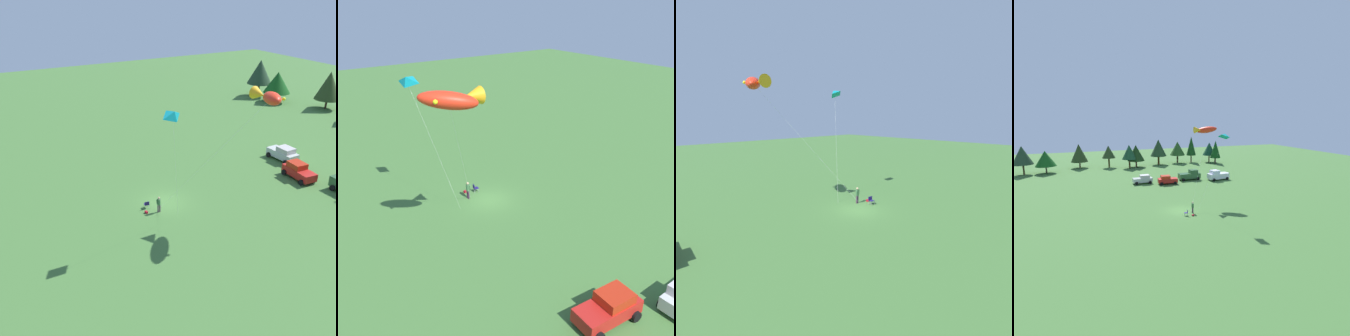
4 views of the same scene
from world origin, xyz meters
The scene contains 6 objects.
ground_plane centered at (0.00, 0.00, 0.00)m, with size 160.00×160.00×0.00m, color #416E33.
person_kite_flyer centered at (1.48, -1.46, 1.02)m, with size 0.38×0.55×1.74m.
folding_chair centered at (0.21, -2.23, 0.49)m, with size 0.56×0.56×0.82m.
backpack_on_grass centered at (1.06, -2.69, 0.11)m, with size 0.32×0.22×0.22m, color maroon.
kite_large_fish centered at (6.88, 6.70, 12.20)m, with size 8.15×9.76×13.01m.
kite_delta_teal centered at (6.19, -2.40, 11.77)m, with size 3.94×3.25×12.29m.
Camera 3 is at (-16.77, 18.40, 9.15)m, focal length 28.00 mm.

